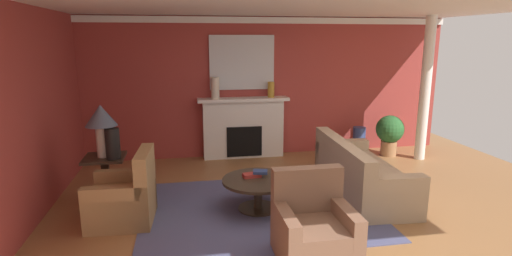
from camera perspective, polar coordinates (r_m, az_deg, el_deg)
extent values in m
plane|color=olive|center=(5.65, 7.33, -12.07)|extent=(9.15, 9.15, 0.00)
cube|color=#9E3833|center=(8.19, 1.05, 5.84)|extent=(7.64, 0.12, 2.78)
cube|color=#9E3833|center=(5.63, -30.68, 0.98)|extent=(0.12, 6.65, 2.78)
cube|color=white|center=(5.45, 7.20, 17.31)|extent=(7.64, 6.65, 0.06)
cube|color=white|center=(8.06, 1.21, 15.05)|extent=(7.64, 0.08, 0.12)
cube|color=#4C517A|center=(5.76, 0.30, -11.42)|extent=(3.20, 2.54, 0.01)
cube|color=white|center=(8.05, -1.82, -0.16)|extent=(1.60, 0.25, 1.15)
cube|color=black|center=(8.08, -1.78, -1.74)|extent=(0.70, 0.26, 0.60)
cube|color=white|center=(7.91, -1.81, 4.08)|extent=(1.80, 0.35, 0.06)
cube|color=silver|center=(7.98, -2.01, 9.27)|extent=(1.28, 0.04, 1.06)
cube|color=tan|center=(6.41, 14.91, -7.21)|extent=(0.98, 2.13, 0.45)
cube|color=tan|center=(6.15, 12.12, -3.73)|extent=(0.29, 2.11, 0.40)
cube|color=tan|center=(5.58, 18.77, -9.55)|extent=(0.91, 0.24, 0.62)
cube|color=tan|center=(7.22, 12.05, -4.10)|extent=(0.91, 0.24, 0.62)
cube|color=#9E7A4C|center=(5.61, -18.52, -10.39)|extent=(0.84, 0.84, 0.44)
cube|color=#9E7A4C|center=(5.39, -15.52, -5.75)|extent=(0.20, 0.81, 0.51)
cube|color=#9E7A4C|center=(5.88, -17.96, -8.44)|extent=(0.81, 0.18, 0.60)
cube|color=#9E7A4C|center=(5.28, -19.27, -10.97)|extent=(0.81, 0.18, 0.60)
cube|color=brown|center=(4.52, 8.34, -15.65)|extent=(0.80, 0.80, 0.44)
cube|color=brown|center=(4.60, 7.26, -8.59)|extent=(0.80, 0.16, 0.51)
cube|color=brown|center=(4.40, 4.14, -15.21)|extent=(0.14, 0.80, 0.60)
cube|color=brown|center=(4.59, 12.41, -14.23)|extent=(0.14, 0.80, 0.60)
cylinder|color=#2D2319|center=(5.60, 0.30, -7.45)|extent=(1.00, 1.00, 0.04)
cylinder|color=#2D2319|center=(5.68, 0.30, -9.58)|extent=(0.12, 0.12, 0.41)
cylinder|color=#2D2319|center=(5.75, 0.30, -11.33)|extent=(0.56, 0.56, 0.03)
cube|color=#2D2319|center=(6.15, -20.73, -3.99)|extent=(0.56, 0.56, 0.04)
cube|color=#2D2319|center=(6.26, -20.49, -7.07)|extent=(0.10, 0.10, 0.66)
cube|color=#2D2319|center=(6.36, -20.27, -9.70)|extent=(0.45, 0.45, 0.04)
cylinder|color=beige|center=(6.09, -20.91, -1.78)|extent=(0.18, 0.18, 0.45)
cone|color=#4C566B|center=(6.01, -21.19, 1.69)|extent=(0.44, 0.44, 0.30)
cylinder|color=#B7892D|center=(7.96, 2.14, 5.46)|extent=(0.13, 0.13, 0.31)
cylinder|color=navy|center=(8.49, 14.39, -1.82)|extent=(0.26, 0.26, 0.59)
cylinder|color=beige|center=(7.79, -5.82, 5.66)|extent=(0.16, 0.16, 0.42)
cylinder|color=black|center=(5.95, -19.69, -2.10)|extent=(0.20, 0.20, 0.43)
cube|color=maroon|center=(5.67, -0.59, -6.71)|extent=(0.26, 0.17, 0.05)
cube|color=navy|center=(5.66, 0.62, -6.25)|extent=(0.22, 0.18, 0.04)
cylinder|color=#A8754C|center=(8.68, 18.30, -2.74)|extent=(0.32, 0.32, 0.30)
sphere|color=#28602D|center=(8.59, 18.48, -0.15)|extent=(0.56, 0.56, 0.56)
cylinder|color=white|center=(8.44, 22.90, 5.06)|extent=(0.20, 0.20, 2.78)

